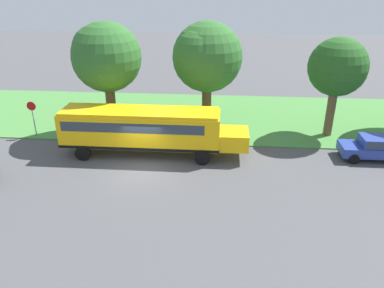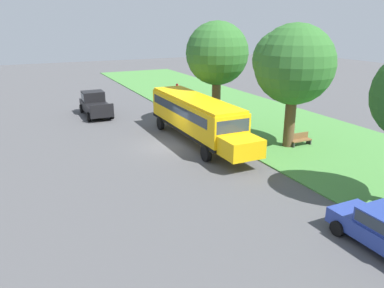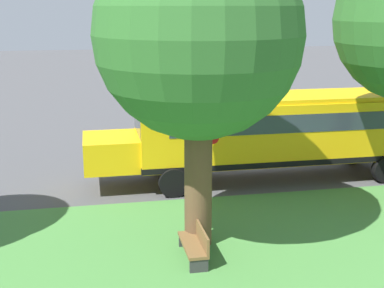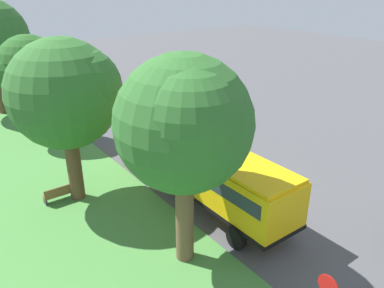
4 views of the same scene
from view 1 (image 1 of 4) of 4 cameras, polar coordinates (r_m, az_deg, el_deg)
The scene contains 9 objects.
ground_plane at distance 23.89m, azimuth -7.85°, elevation -3.84°, with size 120.00×120.00×0.00m, color #4C4C4F.
grass_verge at distance 32.86m, azimuth -4.26°, elevation 4.49°, with size 12.00×80.00×0.08m, color #47843D.
school_bus at distance 25.07m, azimuth -7.20°, elevation 2.46°, with size 2.85×12.42×3.16m.
car_blue_nearest at distance 27.47m, azimuth 26.21°, elevation -0.34°, with size 2.02×4.40×1.56m.
oak_tree_beside_bus at distance 28.00m, azimuth -13.24°, elevation 12.96°, with size 4.97×4.99×8.36m.
oak_tree_roadside_mid at distance 28.29m, azimuth 2.05°, elevation 13.13°, with size 5.22×5.22×8.25m.
oak_tree_far_end at distance 29.05m, azimuth 21.10°, elevation 10.75°, with size 4.35×4.16×7.34m.
stop_sign at distance 30.23m, azimuth -23.10°, elevation 4.15°, with size 0.08×0.68×2.74m.
park_bench at distance 30.71m, azimuth 2.72°, elevation 3.93°, with size 1.60×0.51×0.92m.
Camera 1 is at (20.48, 4.96, 11.25)m, focal length 35.00 mm.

